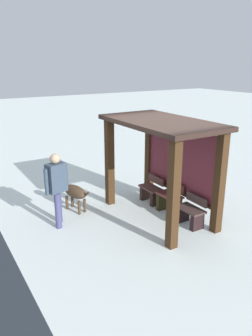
{
  "coord_description": "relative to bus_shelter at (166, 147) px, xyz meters",
  "views": [
    {
      "loc": [
        5.83,
        -4.52,
        3.62
      ],
      "look_at": [
        -0.39,
        -0.69,
        1.25
      ],
      "focal_mm": 35.03,
      "sensor_mm": 36.0,
      "label": 1
    }
  ],
  "objects": [
    {
      "name": "bus_shelter",
      "position": [
        0.0,
        0.0,
        0.0
      ],
      "size": [
        2.97,
        1.65,
        2.38
      ],
      "color": "#3A2513",
      "rests_on": "ground"
    },
    {
      "name": "bench_center_inside",
      "position": [
        0.0,
        0.18,
        -1.4
      ],
      "size": [
        0.68,
        0.41,
        0.77
      ],
      "color": "#572C28",
      "rests_on": "ground"
    },
    {
      "name": "dog",
      "position": [
        -1.42,
        -1.79,
        -1.22
      ],
      "size": [
        1.07,
        0.51,
        0.71
      ],
      "color": "#483523",
      "rests_on": "ground"
    },
    {
      "name": "bench_right_inside",
      "position": [
        0.78,
        0.18,
        -1.43
      ],
      "size": [
        0.68,
        0.38,
        0.71
      ],
      "color": "#43312D",
      "rests_on": "ground"
    },
    {
      "name": "person_walking",
      "position": [
        -0.83,
        -2.41,
        -0.71
      ],
      "size": [
        0.44,
        0.61,
        1.72
      ],
      "color": "#364657",
      "rests_on": "ground"
    },
    {
      "name": "ground_plane",
      "position": [
        0.0,
        -0.17,
        -1.72
      ],
      "size": [
        60.0,
        60.0,
        0.0
      ],
      "primitive_type": "plane",
      "color": "white"
    },
    {
      "name": "bench_left_inside",
      "position": [
        -0.78,
        0.18,
        -1.42
      ],
      "size": [
        0.68,
        0.37,
        0.71
      ],
      "color": "#52322C",
      "rests_on": "ground"
    }
  ]
}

